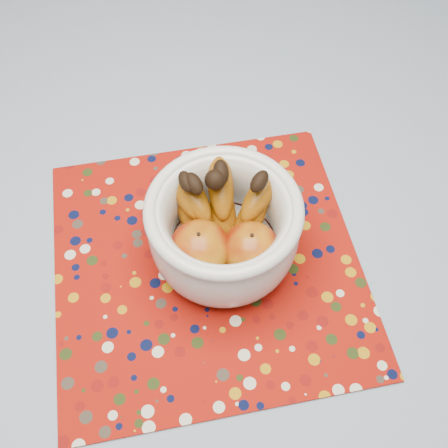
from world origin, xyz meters
TOP-DOWN VIEW (x-y plane):
  - table at (0.00, 0.00)m, footprint 1.20×1.20m
  - tablecloth at (0.00, 0.00)m, footprint 1.32×1.32m
  - placemat at (0.04, -0.09)m, footprint 0.53×0.53m
  - fruit_bowl at (0.06, -0.07)m, footprint 0.22×0.21m

SIDE VIEW (x-z plane):
  - table at x=0.00m, z-range 0.30..1.05m
  - tablecloth at x=0.00m, z-range 0.75..0.76m
  - placemat at x=0.04m, z-range 0.76..0.76m
  - fruit_bowl at x=0.06m, z-range 0.76..0.91m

